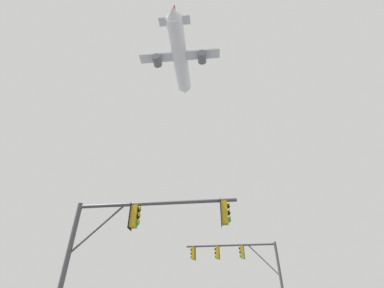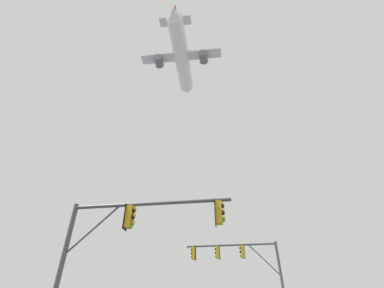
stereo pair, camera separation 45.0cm
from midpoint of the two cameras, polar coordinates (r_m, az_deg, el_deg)
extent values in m
cylinder|color=#4C4C51|center=(12.25, -27.02, -24.38)|extent=(0.20, 0.20, 5.93)
cylinder|color=#4C4C51|center=(11.57, -8.84, -12.42)|extent=(6.71, 0.69, 0.15)
cylinder|color=#4C4C51|center=(12.11, -20.53, -16.55)|extent=(2.07, 0.25, 1.98)
cube|color=gold|center=(10.99, 5.73, -14.42)|extent=(0.29, 0.34, 0.90)
cylinder|color=gold|center=(11.17, 5.58, -11.95)|extent=(0.05, 0.05, 0.12)
cube|color=black|center=(10.99, 4.98, -14.47)|extent=(0.06, 0.46, 1.04)
sphere|color=black|center=(11.08, 6.42, -13.05)|extent=(0.20, 0.20, 0.20)
cylinder|color=gold|center=(11.10, 6.74, -12.74)|extent=(0.06, 0.21, 0.21)
sphere|color=black|center=(10.98, 6.51, -14.42)|extent=(0.20, 0.20, 0.20)
cylinder|color=gold|center=(11.00, 6.84, -14.10)|extent=(0.06, 0.21, 0.21)
sphere|color=green|center=(10.90, 6.61, -15.81)|extent=(0.20, 0.20, 0.20)
cylinder|color=gold|center=(10.91, 6.94, -15.48)|extent=(0.06, 0.21, 0.21)
cube|color=gold|center=(11.66, -13.36, -14.84)|extent=(0.29, 0.34, 0.90)
cylinder|color=gold|center=(11.82, -13.04, -12.51)|extent=(0.05, 0.05, 0.12)
cube|color=black|center=(11.70, -14.03, -14.82)|extent=(0.06, 0.46, 1.04)
sphere|color=black|center=(11.69, -12.50, -13.60)|extent=(0.20, 0.20, 0.20)
cylinder|color=gold|center=(11.69, -12.15, -13.33)|extent=(0.06, 0.21, 0.21)
sphere|color=black|center=(11.61, -12.67, -14.90)|extent=(0.20, 0.20, 0.20)
cylinder|color=gold|center=(11.60, -12.32, -14.62)|extent=(0.06, 0.21, 0.21)
sphere|color=green|center=(11.52, -12.84, -16.21)|extent=(0.20, 0.20, 0.20)
cylinder|color=gold|center=(11.52, -12.49, -15.93)|extent=(0.06, 0.21, 0.21)
cylinder|color=#4C4C51|center=(22.59, 7.52, -20.66)|extent=(6.89, 0.74, 0.15)
cylinder|color=#4C4C51|center=(22.50, 14.42, -22.83)|extent=(2.13, 0.26, 2.28)
cube|color=gold|center=(22.66, -0.30, -22.32)|extent=(0.29, 0.34, 0.90)
cylinder|color=gold|center=(22.77, -0.29, -21.07)|extent=(0.05, 0.05, 0.12)
cube|color=black|center=(22.65, 0.08, -22.32)|extent=(0.06, 0.46, 1.04)
sphere|color=black|center=(22.74, -0.68, -21.67)|extent=(0.20, 0.20, 0.20)
cylinder|color=gold|center=(22.76, -0.86, -21.52)|extent=(0.06, 0.21, 0.21)
sphere|color=black|center=(22.68, -0.69, -22.36)|extent=(0.20, 0.20, 0.20)
cylinder|color=gold|center=(22.70, -0.86, -22.21)|extent=(0.06, 0.21, 0.21)
sphere|color=green|center=(22.63, -0.69, -23.05)|extent=(0.20, 0.20, 0.20)
cylinder|color=gold|center=(22.65, -0.87, -22.91)|extent=(0.06, 0.21, 0.21)
cube|color=gold|center=(22.50, 4.88, -22.13)|extent=(0.29, 0.34, 0.90)
cylinder|color=gold|center=(22.61, 4.82, -20.87)|extent=(0.05, 0.05, 0.12)
cube|color=black|center=(22.49, 5.27, -22.11)|extent=(0.06, 0.46, 1.04)
sphere|color=black|center=(22.56, 4.45, -21.48)|extent=(0.20, 0.20, 0.20)
cylinder|color=gold|center=(22.58, 4.27, -21.34)|extent=(0.06, 0.21, 0.21)
sphere|color=black|center=(22.50, 4.49, -22.18)|extent=(0.20, 0.20, 0.20)
cylinder|color=gold|center=(22.52, 4.30, -22.04)|extent=(0.06, 0.21, 0.21)
sphere|color=green|center=(22.45, 4.52, -22.88)|extent=(0.20, 0.20, 0.20)
cylinder|color=gold|center=(22.47, 4.33, -22.74)|extent=(0.06, 0.21, 0.21)
cube|color=gold|center=(22.49, 10.08, -21.77)|extent=(0.29, 0.34, 0.90)
cylinder|color=gold|center=(22.60, 9.95, -20.51)|extent=(0.05, 0.05, 0.12)
cube|color=black|center=(22.50, 10.46, -21.74)|extent=(0.06, 0.46, 1.04)
sphere|color=black|center=(22.54, 9.62, -21.14)|extent=(0.20, 0.20, 0.20)
cylinder|color=gold|center=(22.56, 9.43, -21.00)|extent=(0.06, 0.21, 0.21)
sphere|color=black|center=(22.49, 9.69, -21.83)|extent=(0.20, 0.20, 0.20)
cylinder|color=gold|center=(22.50, 9.50, -21.70)|extent=(0.06, 0.21, 0.21)
sphere|color=green|center=(22.43, 9.76, -22.53)|extent=(0.20, 0.20, 0.20)
cylinder|color=gold|center=(22.44, 9.57, -22.39)|extent=(0.06, 0.21, 0.21)
cylinder|color=white|center=(58.39, -2.85, 18.17)|extent=(3.97, 17.55, 3.10)
cone|color=white|center=(64.75, -1.70, 11.46)|extent=(3.05, 2.27, 2.94)
cone|color=white|center=(53.10, -4.37, 26.27)|extent=(2.73, 2.07, 2.63)
cube|color=silver|center=(57.73, -2.93, 18.26)|extent=(16.54, 2.96, 0.35)
cylinder|color=#595B60|center=(57.67, -7.71, 17.23)|extent=(1.86, 2.41, 1.74)
cylinder|color=#595B60|center=(56.70, 1.90, 18.03)|extent=(1.86, 2.41, 1.74)
cube|color=#B21E1E|center=(55.61, -3.93, 25.37)|extent=(0.37, 2.72, 3.68)
cube|color=silver|center=(54.27, -4.03, 24.76)|extent=(5.89, 2.03, 0.19)
camera|label=1|loc=(0.22, -90.51, 0.34)|focal=24.97mm
camera|label=2|loc=(0.22, 89.49, -0.34)|focal=24.97mm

